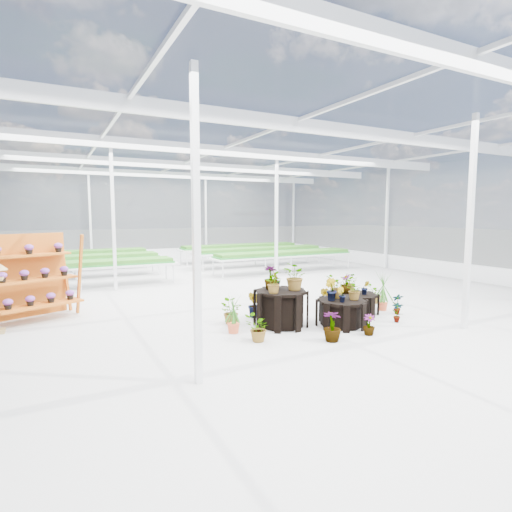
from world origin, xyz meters
name	(u,v)px	position (x,y,z in m)	size (l,w,h in m)	color
ground_plane	(255,306)	(0.00, 0.00, 0.00)	(24.00, 24.00, 0.00)	gray
greenhouse_shell	(255,222)	(0.00, 0.00, 2.25)	(18.00, 24.00, 4.50)	white
steel_frame	(255,222)	(0.00, 0.00, 2.25)	(18.00, 24.00, 4.50)	silver
nursery_benches	(178,262)	(0.00, 7.20, 0.42)	(16.00, 7.00, 0.84)	silver
plinth_tall	(281,308)	(-0.40, -2.01, 0.40)	(1.17, 1.17, 0.79)	black
plinth_mid	(342,313)	(0.80, -2.61, 0.29)	(1.10, 1.10, 0.58)	black
plinth_low	(355,304)	(1.80, -1.91, 0.25)	(1.10, 1.10, 0.50)	black
shelf_rack	(34,277)	(-5.19, 1.08, 1.00)	(1.88, 1.00, 2.00)	#A54E12
nursery_plants	(314,296)	(0.47, -2.02, 0.58)	(5.07, 3.07, 1.41)	#2C641D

